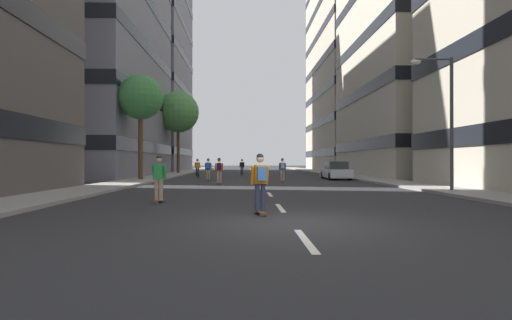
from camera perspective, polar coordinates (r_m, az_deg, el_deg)
The scene contains 19 objects.
ground_plane at distance 39.30m, azimuth -0.12°, elevation -2.44°, with size 180.43×180.43×0.00m, color #28282B.
sidewalk_left at distance 43.78m, azimuth -12.47°, elevation -2.11°, with size 2.87×82.70×0.14m, color gray.
sidewalk_right at distance 44.29m, azimuth 11.79°, elevation -2.09°, with size 2.87×82.70×0.14m, color gray.
lane_markings at distance 39.73m, azimuth -0.14°, elevation -2.41°, with size 0.16×67.20×0.01m.
building_left_mid at distance 43.05m, azimuth -24.62°, elevation 17.68°, with size 12.87×20.66×29.30m.
building_left_far at distance 63.22m, azimuth -16.90°, elevation 14.59°, with size 12.87×18.11×35.12m.
building_right_mid at distance 43.61m, azimuth 23.90°, elevation 15.58°, with size 12.87×18.76×26.57m.
building_right_far at distance 64.20m, azimuth 15.30°, elevation 15.53°, with size 12.87×22.41×37.67m.
parked_car_near at distance 32.12m, azimuth 12.22°, elevation -1.69°, with size 1.82×4.40×1.52m.
street_tree_near at distance 46.45m, azimuth -11.93°, elevation 7.24°, with size 5.04×5.04×9.95m.
street_tree_mid at distance 30.43m, azimuth -17.41°, elevation 9.14°, with size 3.46×3.46×8.13m.
streetlamp_right at distance 20.40m, azimuth 27.09°, elevation 7.12°, with size 2.13×0.30×6.50m.
skater_0 at distance 14.21m, azimuth -14.79°, elevation -2.46°, with size 0.56×0.92×1.78m.
skater_1 at distance 35.79m, azimuth -9.04°, elevation -1.08°, with size 0.55×0.92×1.78m.
skater_2 at distance 28.05m, azimuth 4.12°, elevation -1.27°, with size 0.53×0.90×1.78m.
skater_3 at distance 10.73m, azimuth 0.68°, elevation -3.06°, with size 0.56×0.92×1.78m.
skater_4 at distance 24.87m, azimuth -5.72°, elevation -1.41°, with size 0.55×0.91×1.78m.
skater_5 at distance 40.23m, azimuth -2.18°, elevation -0.98°, with size 0.56×0.92×1.78m.
skater_6 at distance 29.51m, azimuth -7.41°, elevation -1.22°, with size 0.53×0.90×1.78m.
Camera 1 is at (-1.21, -9.18, 1.55)m, focal length 25.88 mm.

